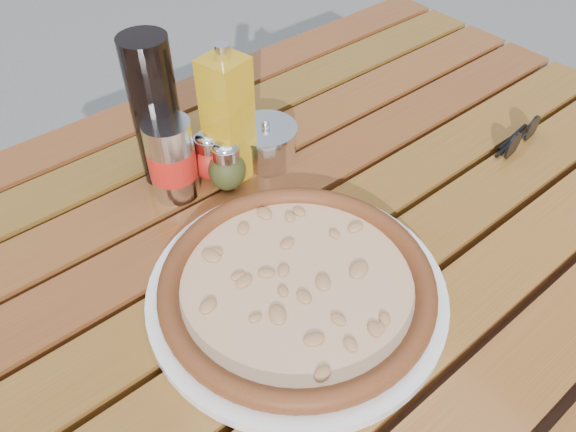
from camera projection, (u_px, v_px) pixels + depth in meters
table at (297, 277)px, 0.80m from camera, size 1.40×0.90×0.75m
plate at (297, 292)px, 0.68m from camera, size 0.47×0.47×0.01m
pizza at (297, 283)px, 0.67m from camera, size 0.42×0.42×0.03m
pepper_shaker at (210, 156)px, 0.82m from camera, size 0.06×0.06×0.08m
oregano_shaker at (227, 166)px, 0.80m from camera, size 0.06×0.06×0.08m
dark_bottle at (156, 112)px, 0.77m from camera, size 0.07×0.07×0.22m
soda_can at (172, 160)px, 0.78m from camera, size 0.07×0.07×0.12m
olive_oil_cruet at (228, 120)px, 0.78m from camera, size 0.07×0.07×0.21m
parmesan_tin at (266, 143)px, 0.85m from camera, size 0.12×0.12×0.07m
sunglasses at (521, 138)px, 0.89m from camera, size 0.11×0.04×0.04m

